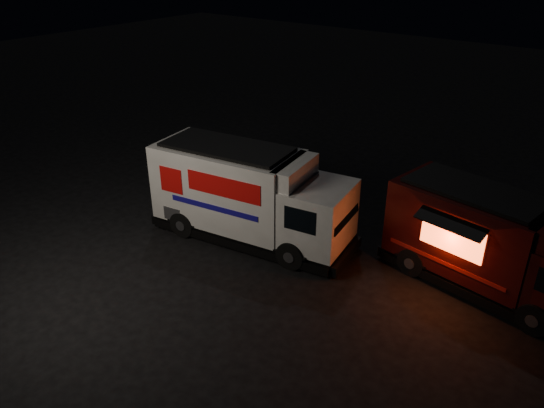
{
  "coord_description": "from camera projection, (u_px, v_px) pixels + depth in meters",
  "views": [
    {
      "loc": [
        8.56,
        -8.71,
        8.26
      ],
      "look_at": [
        0.28,
        2.0,
        1.42
      ],
      "focal_mm": 35.0,
      "sensor_mm": 36.0,
      "label": 1
    }
  ],
  "objects": [
    {
      "name": "red_truck",
      "position": [
        494.0,
        245.0,
        13.39
      ],
      "size": [
        5.87,
        2.93,
        2.62
      ],
      "primitive_type": null,
      "rotation": [
        0.0,
        0.0,
        -0.16
      ],
      "color": "#3E0E0B",
      "rests_on": "ground"
    },
    {
      "name": "ground",
      "position": [
        219.0,
        273.0,
        14.55
      ],
      "size": [
        80.0,
        80.0,
        0.0
      ],
      "primitive_type": "plane",
      "color": "black",
      "rests_on": "ground"
    },
    {
      "name": "white_truck",
      "position": [
        252.0,
        195.0,
        15.66
      ],
      "size": [
        6.55,
        3.1,
        2.85
      ],
      "primitive_type": null,
      "rotation": [
        0.0,
        0.0,
        0.16
      ],
      "color": "white",
      "rests_on": "ground"
    }
  ]
}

